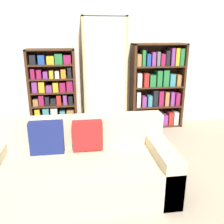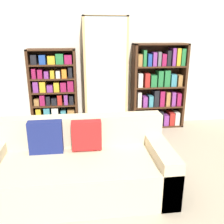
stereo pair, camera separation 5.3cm
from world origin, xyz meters
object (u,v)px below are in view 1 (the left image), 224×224
couch (80,168)px  wine_bottle (136,139)px  display_cabinet (104,76)px  bookshelf_right (158,88)px  bookshelf_left (53,92)px

couch → wine_bottle: couch is taller
couch → display_cabinet: 1.97m
couch → display_cabinet: size_ratio=1.02×
bookshelf_right → couch: bearing=-128.3°
display_cabinet → bookshelf_right: display_cabinet is taller
display_cabinet → wine_bottle: size_ratio=5.64×
display_cabinet → wine_bottle: display_cabinet is taller
couch → bookshelf_left: size_ratio=1.39×
display_cabinet → bookshelf_right: bearing=1.0°
bookshelf_right → display_cabinet: bearing=-179.0°
bookshelf_left → display_cabinet: display_cabinet is taller
bookshelf_left → wine_bottle: bookshelf_left is taller
bookshelf_left → wine_bottle: 1.61m
bookshelf_right → wine_bottle: bearing=-123.9°
display_cabinet → wine_bottle: 1.23m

